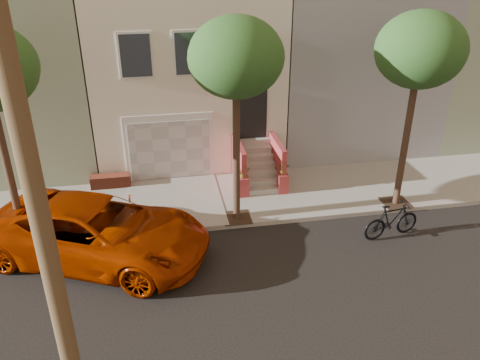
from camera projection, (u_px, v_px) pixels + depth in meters
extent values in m
plane|color=black|center=(224.00, 306.00, 12.18)|extent=(90.00, 90.00, 0.00)
cube|color=gray|center=(201.00, 201.00, 16.85)|extent=(40.00, 3.70, 0.15)
cube|color=beige|center=(183.00, 59.00, 20.38)|extent=(7.00, 8.00, 7.00)
cube|color=gray|center=(11.00, 66.00, 19.30)|extent=(6.50, 8.00, 7.00)
cube|color=gray|center=(337.00, 53.00, 21.47)|extent=(6.50, 8.00, 7.00)
cube|color=gray|center=(471.00, 48.00, 22.51)|extent=(6.50, 8.00, 7.00)
cube|color=silver|center=(170.00, 147.00, 17.75)|extent=(3.20, 0.12, 2.50)
cube|color=#B3B2AE|center=(170.00, 150.00, 17.75)|extent=(2.90, 0.06, 2.20)
cube|color=gray|center=(175.00, 201.00, 16.67)|extent=(3.20, 3.70, 0.02)
cube|color=brown|center=(111.00, 181.00, 17.58)|extent=(1.40, 0.45, 0.44)
cube|color=black|center=(253.00, 112.00, 17.69)|extent=(1.00, 0.06, 2.00)
cube|color=#3F4751|center=(136.00, 56.00, 16.06)|extent=(1.00, 0.06, 1.40)
cube|color=silver|center=(136.00, 55.00, 16.08)|extent=(1.15, 0.05, 1.55)
cube|color=#3F4751|center=(190.00, 54.00, 16.35)|extent=(1.00, 0.06, 1.40)
cube|color=silver|center=(190.00, 53.00, 16.37)|extent=(1.15, 0.05, 1.55)
cube|color=#3F4751|center=(243.00, 51.00, 16.64)|extent=(1.00, 0.06, 1.40)
cube|color=silver|center=(243.00, 51.00, 16.65)|extent=(1.15, 0.05, 1.55)
cube|color=gray|center=(263.00, 191.00, 17.15)|extent=(1.20, 0.28, 0.20)
cube|color=gray|center=(261.00, 182.00, 17.31)|extent=(1.20, 0.28, 0.20)
cube|color=gray|center=(260.00, 174.00, 17.46)|extent=(1.20, 0.28, 0.20)
cube|color=gray|center=(258.00, 165.00, 17.62)|extent=(1.20, 0.28, 0.20)
cube|color=gray|center=(257.00, 157.00, 17.78)|extent=(1.20, 0.28, 0.20)
cube|color=gray|center=(255.00, 149.00, 17.93)|extent=(1.20, 0.28, 0.20)
cube|color=gray|center=(254.00, 141.00, 18.09)|extent=(1.20, 0.28, 0.20)
cube|color=#993233|center=(239.00, 164.00, 17.46)|extent=(0.18, 1.96, 1.60)
cube|color=#993233|center=(277.00, 161.00, 17.69)|extent=(0.18, 1.96, 1.60)
cube|color=#993233|center=(244.00, 187.00, 16.89)|extent=(0.35, 0.35, 0.70)
imported|color=#184117|center=(244.00, 172.00, 16.63)|extent=(0.40, 0.35, 0.45)
cube|color=#993233|center=(283.00, 183.00, 17.12)|extent=(0.35, 0.35, 0.70)
imported|color=#184117|center=(283.00, 169.00, 16.86)|extent=(0.41, 0.35, 0.45)
cube|color=#2D2116|center=(24.00, 238.00, 14.66)|extent=(0.90, 0.90, 0.02)
cylinder|color=#342017|center=(10.00, 175.00, 13.72)|extent=(0.22, 0.22, 4.20)
cube|color=#2D2116|center=(237.00, 218.00, 15.70)|extent=(0.90, 0.90, 0.02)
cylinder|color=#342017|center=(236.00, 158.00, 14.76)|extent=(0.22, 0.22, 4.20)
ellipsoid|color=#184117|center=(236.00, 57.00, 13.39)|extent=(2.70, 2.57, 2.29)
cube|color=#2D2116|center=(395.00, 203.00, 16.58)|extent=(0.90, 0.90, 0.02)
cylinder|color=#342017|center=(405.00, 146.00, 15.64)|extent=(0.22, 0.22, 4.20)
ellipsoid|color=#184117|center=(421.00, 50.00, 14.27)|extent=(2.70, 2.57, 2.29)
cylinder|color=#44311F|center=(37.00, 206.00, 6.64)|extent=(0.30, 0.30, 10.00)
imported|color=#952600|center=(98.00, 231.00, 13.65)|extent=(6.94, 5.26, 1.75)
imported|color=black|center=(392.00, 221.00, 14.75)|extent=(1.95, 0.85, 1.14)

